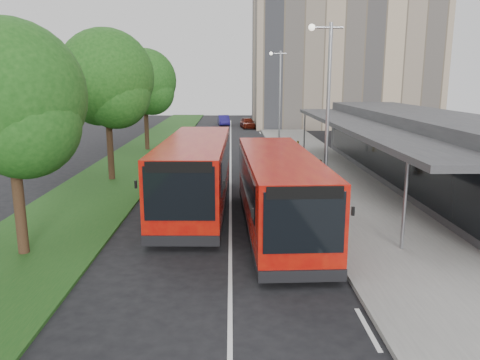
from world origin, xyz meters
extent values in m
plane|color=black|center=(0.00, 0.00, 0.00)|extent=(120.00, 120.00, 0.00)
cube|color=slate|center=(6.00, 20.00, 0.07)|extent=(5.00, 80.00, 0.15)
cube|color=#174215|center=(-7.00, 20.00, 0.05)|extent=(5.00, 80.00, 0.10)
cube|color=silver|center=(0.00, 15.00, 0.01)|extent=(0.12, 70.00, 0.01)
cube|color=silver|center=(3.30, -8.00, 0.01)|extent=(0.12, 2.00, 0.01)
cube|color=silver|center=(3.30, -2.00, 0.01)|extent=(0.12, 2.00, 0.01)
cube|color=silver|center=(3.30, 4.00, 0.01)|extent=(0.12, 2.00, 0.01)
cube|color=silver|center=(3.30, 10.00, 0.01)|extent=(0.12, 2.00, 0.01)
cube|color=silver|center=(3.30, 16.00, 0.01)|extent=(0.12, 2.00, 0.01)
cube|color=silver|center=(3.30, 22.00, 0.01)|extent=(0.12, 2.00, 0.01)
cube|color=silver|center=(3.30, 28.00, 0.01)|extent=(0.12, 2.00, 0.01)
cube|color=silver|center=(3.30, 34.00, 0.01)|extent=(0.12, 2.00, 0.01)
cube|color=silver|center=(3.30, 40.00, 0.01)|extent=(0.12, 2.00, 0.01)
cube|color=silver|center=(3.30, 46.00, 0.01)|extent=(0.12, 2.00, 0.01)
cube|color=tan|center=(14.00, 42.00, 9.00)|extent=(22.00, 12.00, 18.00)
cube|color=#2F2F31|center=(11.00, 8.00, 2.00)|extent=(5.00, 26.00, 4.00)
cube|color=black|center=(8.48, 8.00, 1.60)|extent=(0.06, 24.00, 2.20)
cube|color=#2F2F31|center=(7.20, 8.00, 3.30)|extent=(2.80, 26.00, 0.25)
cylinder|color=gray|center=(5.90, -3.00, 1.65)|extent=(0.12, 0.12, 3.30)
cylinder|color=gray|center=(5.90, 19.00, 1.65)|extent=(0.12, 0.12, 3.30)
cylinder|color=#352015|center=(-7.00, -3.00, 1.90)|extent=(0.36, 0.36, 3.80)
sphere|color=#164412|center=(-7.00, -3.00, 5.36)|extent=(4.84, 4.84, 4.84)
sphere|color=#164412|center=(-6.40, -3.40, 4.49)|extent=(3.46, 3.46, 3.46)
sphere|color=#164412|center=(-7.50, -2.50, 4.75)|extent=(3.80, 3.80, 3.80)
cylinder|color=#352015|center=(-7.00, 9.00, 2.12)|extent=(0.36, 0.36, 4.25)
sphere|color=#164412|center=(-7.00, 9.00, 5.99)|extent=(5.41, 5.41, 5.41)
sphere|color=#164412|center=(-6.40, 8.60, 5.02)|extent=(3.86, 3.86, 3.86)
sphere|color=#164412|center=(-7.50, 9.50, 5.31)|extent=(4.25, 4.25, 4.25)
cylinder|color=#352015|center=(-7.00, 21.00, 2.04)|extent=(0.36, 0.36, 4.08)
sphere|color=#164412|center=(-7.00, 21.00, 5.75)|extent=(5.19, 5.19, 5.19)
sphere|color=#164412|center=(-6.40, 20.60, 4.82)|extent=(3.71, 3.71, 3.71)
sphere|color=#164412|center=(-7.50, 21.50, 5.10)|extent=(4.08, 4.08, 4.08)
cylinder|color=gray|center=(4.20, 2.00, 4.15)|extent=(0.16, 0.16, 8.00)
cylinder|color=gray|center=(4.00, 2.00, 7.95)|extent=(1.40, 0.10, 0.10)
sphere|color=silver|center=(3.40, 2.00, 7.95)|extent=(0.28, 0.28, 0.28)
cylinder|color=gray|center=(4.20, 22.00, 4.15)|extent=(0.16, 0.16, 8.00)
cylinder|color=gray|center=(4.00, 22.00, 7.95)|extent=(1.40, 0.10, 0.10)
sphere|color=silver|center=(3.40, 22.00, 7.95)|extent=(0.28, 0.28, 0.28)
cube|color=#AD1A09|center=(1.89, -0.48, 1.70)|extent=(2.85, 10.70, 2.68)
cube|color=black|center=(1.89, -0.48, 0.38)|extent=(2.87, 10.72, 0.30)
cube|color=black|center=(2.05, -5.81, 1.97)|extent=(2.28, 0.12, 1.77)
cube|color=black|center=(1.73, 4.85, 2.13)|extent=(2.23, 0.12, 1.32)
cube|color=black|center=(0.60, -0.22, 2.18)|extent=(0.33, 9.11, 1.21)
cube|color=black|center=(3.17, -0.14, 2.18)|extent=(0.33, 9.11, 1.21)
cube|color=black|center=(2.05, -5.82, 0.40)|extent=(2.53, 0.16, 0.35)
cube|color=black|center=(2.05, -5.82, 2.83)|extent=(2.13, 0.10, 0.35)
cube|color=black|center=(0.63, -5.63, 2.23)|extent=(0.08, 0.08, 0.25)
cube|color=black|center=(3.46, -5.55, 2.23)|extent=(0.08, 0.08, 0.25)
cylinder|color=black|center=(0.93, -3.95, 0.46)|extent=(0.33, 0.92, 0.91)
cylinder|color=black|center=(3.06, -3.89, 0.46)|extent=(0.33, 0.92, 0.91)
cylinder|color=black|center=(0.73, 2.93, 0.46)|extent=(0.33, 0.92, 0.91)
cylinder|color=black|center=(2.85, 2.99, 0.46)|extent=(0.33, 0.92, 0.91)
cube|color=#AD1A09|center=(-1.56, 2.78, 1.80)|extent=(2.97, 11.33, 2.84)
cube|color=black|center=(-1.56, 2.78, 0.41)|extent=(2.99, 11.35, 0.32)
cube|color=black|center=(-1.70, -2.87, 2.09)|extent=(2.41, 0.11, 1.88)
cube|color=black|center=(-1.41, 8.43, 2.25)|extent=(2.36, 0.11, 1.39)
cube|color=black|center=(-2.91, 3.14, 2.31)|extent=(0.30, 9.65, 1.29)
cube|color=black|center=(-0.19, 3.07, 2.31)|extent=(0.30, 9.65, 1.29)
cube|color=black|center=(-1.70, -2.88, 0.43)|extent=(2.68, 0.15, 0.38)
cube|color=black|center=(-1.70, -2.88, 3.00)|extent=(2.25, 0.10, 0.38)
cube|color=black|center=(-3.20, -2.59, 2.36)|extent=(0.08, 0.08, 0.27)
cube|color=black|center=(-0.20, -2.67, 2.36)|extent=(0.08, 0.08, 0.27)
cylinder|color=black|center=(-2.78, -0.83, 0.48)|extent=(0.35, 0.97, 0.97)
cylinder|color=black|center=(-0.53, -0.89, 0.48)|extent=(0.35, 0.97, 0.97)
cylinder|color=black|center=(-2.59, 6.46, 0.48)|extent=(0.35, 0.97, 0.97)
cylinder|color=black|center=(-0.34, 6.40, 0.48)|extent=(0.35, 0.97, 0.97)
cylinder|color=#382717|center=(5.32, 9.87, 0.60)|extent=(0.65, 0.65, 0.90)
cylinder|color=yellow|center=(5.39, 18.88, 0.61)|extent=(0.18, 0.18, 0.91)
imported|color=#57160C|center=(2.07, 39.11, 0.66)|extent=(1.97, 4.01, 1.32)
imported|color=navy|center=(-0.90, 42.90, 0.64)|extent=(1.75, 4.03, 1.29)
camera|label=1|loc=(0.04, -18.13, 5.85)|focal=35.00mm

